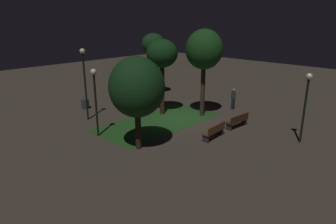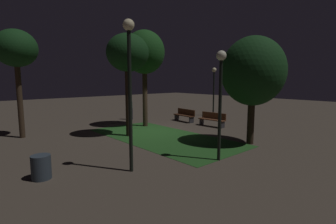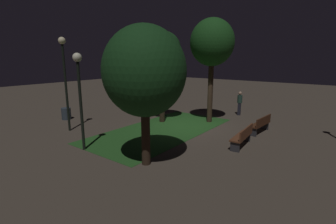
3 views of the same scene
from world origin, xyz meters
name	(u,v)px [view 1 (image 1 of 3)]	position (x,y,z in m)	size (l,w,h in m)	color
ground_plane	(180,119)	(0.00, 0.00, 0.00)	(60.00, 60.00, 0.00)	#473D33
grass_lawn	(159,122)	(-1.44, 0.57, 0.01)	(8.63, 4.11, 0.01)	#23511E
bench_by_lamp	(214,131)	(-1.25, -3.82, 0.48)	(1.83, 0.61, 0.88)	brown
bench_lawn_edge	(238,121)	(1.25, -3.82, 0.48)	(1.83, 0.62, 0.88)	#422314
tree_right_canopy	(204,50)	(1.67, -0.64, 4.62)	(2.52, 2.52, 6.03)	#38281C
tree_back_left	(137,88)	(-5.18, -1.68, 3.35)	(2.88, 2.88, 4.94)	#2D2116
tree_lawn_side	(162,55)	(-0.03, 1.68, 4.26)	(2.18, 2.18, 5.34)	#2D2116
tree_near_wall	(153,45)	(3.28, 6.05, 4.44)	(2.02, 2.02, 5.46)	#38281C
lamp_post_plaza_west	(306,95)	(1.69, -7.62, 2.73)	(0.36, 0.36, 3.94)	black
lamp_post_path_center	(84,73)	(-4.50, 4.46, 3.26)	(0.36, 0.36, 4.83)	black
lamp_post_near_wall	(95,90)	(-5.71, 1.40, 2.78)	(0.36, 0.36, 4.02)	black
trash_bin	(85,104)	(-3.24, 6.86, 0.37)	(0.57, 0.57, 0.74)	#2D3842
pedestrian	(233,98)	(4.55, -1.38, 0.85)	(0.32, 0.32, 1.61)	black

